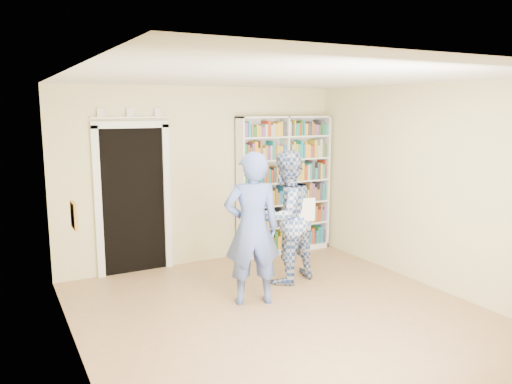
{
  "coord_description": "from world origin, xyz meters",
  "views": [
    {
      "loc": [
        -2.87,
        -4.57,
        2.39
      ],
      "look_at": [
        0.06,
        0.9,
        1.33
      ],
      "focal_mm": 35.0,
      "sensor_mm": 36.0,
      "label": 1
    }
  ],
  "objects": [
    {
      "name": "wall_back",
      "position": [
        0.0,
        2.5,
        1.35
      ],
      "size": [
        4.5,
        0.0,
        4.5
      ],
      "primitive_type": "plane",
      "rotation": [
        1.57,
        0.0,
        0.0
      ],
      "color": "beige",
      "rests_on": "floor"
    },
    {
      "name": "wall_right",
      "position": [
        2.25,
        0.0,
        1.35
      ],
      "size": [
        0.0,
        5.0,
        5.0
      ],
      "primitive_type": "plane",
      "rotation": [
        1.57,
        0.0,
        -1.57
      ],
      "color": "beige",
      "rests_on": "floor"
    },
    {
      "name": "wall_left",
      "position": [
        -2.25,
        0.0,
        1.35
      ],
      "size": [
        0.0,
        5.0,
        5.0
      ],
      "primitive_type": "plane",
      "rotation": [
        1.57,
        0.0,
        1.57
      ],
      "color": "beige",
      "rests_on": "floor"
    },
    {
      "name": "wall_art",
      "position": [
        -2.23,
        0.2,
        1.4
      ],
      "size": [
        0.03,
        0.25,
        0.25
      ],
      "primitive_type": "cube",
      "color": "brown",
      "rests_on": "wall_left"
    },
    {
      "name": "ceiling",
      "position": [
        0.0,
        0.0,
        2.7
      ],
      "size": [
        5.0,
        5.0,
        0.0
      ],
      "primitive_type": "plane",
      "rotation": [
        3.14,
        0.0,
        0.0
      ],
      "color": "white",
      "rests_on": "wall_back"
    },
    {
      "name": "bookshelf",
      "position": [
        1.35,
        2.34,
        1.14
      ],
      "size": [
        1.64,
        0.31,
        2.25
      ],
      "rotation": [
        0.0,
        0.0,
        0.24
      ],
      "color": "white",
      "rests_on": "floor"
    },
    {
      "name": "paper_sheet",
      "position": [
        0.79,
        0.82,
        1.05
      ],
      "size": [
        0.22,
        0.06,
        0.31
      ],
      "primitive_type": "cube",
      "rotation": [
        0.0,
        0.0,
        -0.24
      ],
      "color": "white",
      "rests_on": "man_plaid"
    },
    {
      "name": "man_plaid",
      "position": [
        0.62,
        1.1,
        0.91
      ],
      "size": [
        1.03,
        0.89,
        1.82
      ],
      "primitive_type": "imported",
      "rotation": [
        0.0,
        0.0,
        3.4
      ],
      "color": "#304F95",
      "rests_on": "floor"
    },
    {
      "name": "floor",
      "position": [
        0.0,
        0.0,
        0.0
      ],
      "size": [
        5.0,
        5.0,
        0.0
      ],
      "primitive_type": "plane",
      "color": "#A1734E",
      "rests_on": "ground"
    },
    {
      "name": "man_blue",
      "position": [
        -0.14,
        0.62,
        0.94
      ],
      "size": [
        0.79,
        0.63,
        1.88
      ],
      "primitive_type": "imported",
      "rotation": [
        0.0,
        0.0,
        2.84
      ],
      "color": "#4F66B0",
      "rests_on": "floor"
    },
    {
      "name": "doorway",
      "position": [
        -1.1,
        2.48,
        1.18
      ],
      "size": [
        1.1,
        0.08,
        2.43
      ],
      "color": "black",
      "rests_on": "floor"
    }
  ]
}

